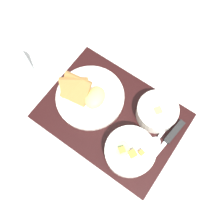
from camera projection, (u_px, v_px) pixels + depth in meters
name	position (u px, v px, depth m)	size (l,w,h in m)	color
ground_plane	(112.00, 117.00, 0.71)	(4.00, 4.00, 0.00)	silver
serving_tray	(112.00, 116.00, 0.71)	(0.44, 0.35, 0.02)	black
bowl_salad	(130.00, 152.00, 0.64)	(0.14, 0.14, 0.06)	silver
bowl_soup	(157.00, 111.00, 0.67)	(0.12, 0.12, 0.05)	silver
plate_main	(89.00, 96.00, 0.70)	(0.20, 0.20, 0.08)	silver
knife	(171.00, 135.00, 0.67)	(0.06, 0.19, 0.02)	silver
spoon	(159.00, 138.00, 0.67)	(0.05, 0.14, 0.01)	silver
glass_water	(20.00, 67.00, 0.72)	(0.07, 0.07, 0.10)	silver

